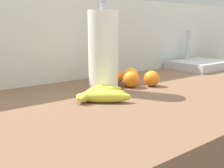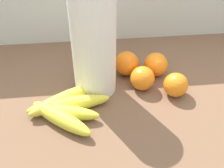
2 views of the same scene
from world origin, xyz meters
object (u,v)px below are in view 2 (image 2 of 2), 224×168
object	(u,v)px
orange_back_right	(127,64)
paper_towel_roll	(94,41)
orange_far_right	(142,78)
orange_back_left	(156,64)
orange_center	(176,85)
banana_bunch	(65,108)

from	to	relation	value
orange_back_right	paper_towel_roll	size ratio (longest dim) A/B	0.21
paper_towel_roll	orange_far_right	bearing A→B (deg)	-6.29
orange_back_right	orange_back_left	size ratio (longest dim) A/B	1.03
orange_far_right	paper_towel_roll	bearing A→B (deg)	173.71
orange_back_left	orange_far_right	size ratio (longest dim) A/B	1.03
orange_back_right	orange_back_left	xyz separation A→B (m)	(0.08, -0.01, -0.00)
orange_back_right	orange_center	bearing A→B (deg)	-42.27
orange_back_right	orange_far_right	xyz separation A→B (m)	(0.03, -0.07, -0.00)
orange_back_right	orange_far_right	bearing A→B (deg)	-64.49
orange_center	paper_towel_roll	distance (m)	0.24
orange_back_right	orange_center	distance (m)	0.16
orange_back_left	paper_towel_roll	bearing A→B (deg)	-166.24
orange_center	paper_towel_roll	bearing A→B (deg)	166.63
orange_back_right	orange_back_left	bearing A→B (deg)	-8.14
banana_bunch	orange_far_right	xyz separation A→B (m)	(0.21, 0.08, 0.01)
orange_back_left	paper_towel_roll	world-z (taller)	paper_towel_roll
orange_back_left	paper_towel_roll	distance (m)	0.21
orange_back_left	banana_bunch	bearing A→B (deg)	-152.45
orange_back_left	orange_far_right	xyz separation A→B (m)	(-0.05, -0.06, -0.00)
orange_far_right	paper_towel_roll	distance (m)	0.17
orange_center	orange_far_right	distance (m)	0.09
banana_bunch	paper_towel_roll	size ratio (longest dim) A/B	0.64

